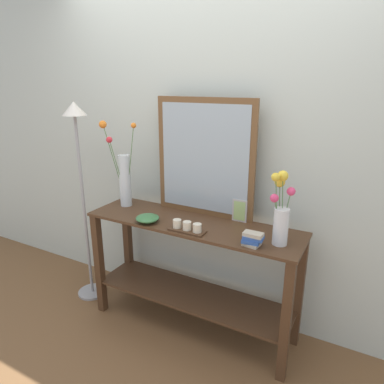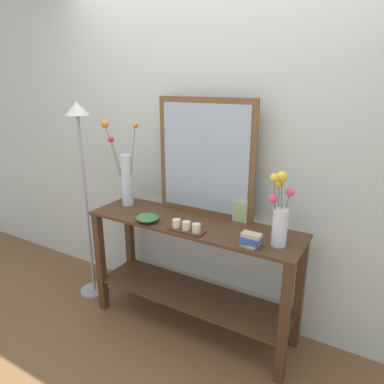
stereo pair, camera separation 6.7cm
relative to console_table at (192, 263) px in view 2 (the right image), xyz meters
The scene contains 11 objects.
ground_plane 0.54m from the console_table, ahead, with size 7.00×6.00×0.02m, color brown.
wall_back 0.89m from the console_table, 90.00° to the left, with size 6.40×0.08×2.70m, color beige.
console_table is the anchor object (origin of this frame).
mirror_leaning 0.75m from the console_table, 88.49° to the left, with size 0.74×0.03×0.83m.
tall_vase_left 0.83m from the console_table, behind, with size 0.26×0.17×0.65m.
vase_right 0.79m from the console_table, ahead, with size 0.13×0.12×0.44m.
candle_tray 0.37m from the console_table, 73.55° to the right, with size 0.24×0.09×0.07m.
picture_frame_small 0.51m from the console_table, 31.29° to the left, with size 0.11×0.01×0.16m.
decorative_bowl 0.46m from the console_table, 152.43° to the right, with size 0.16×0.16×0.05m.
book_stack 0.61m from the console_table, 16.26° to the right, with size 0.13×0.10×0.08m.
floor_lamp 1.12m from the console_table, behind, with size 0.24×0.24×1.62m.
Camera 2 is at (1.11, -1.91, 1.77)m, focal length 32.47 mm.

